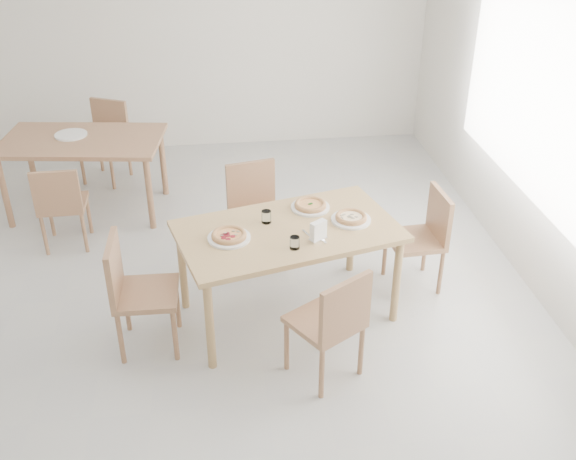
{
  "coord_description": "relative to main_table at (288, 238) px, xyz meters",
  "views": [
    {
      "loc": [
        0.48,
        -4.09,
        3.17
      ],
      "look_at": [
        1.0,
        0.07,
        0.74
      ],
      "focal_mm": 42.0,
      "sensor_mm": 36.0,
      "label": 1
    }
  ],
  "objects": [
    {
      "name": "room",
      "position": [
        1.98,
        0.23,
        0.83
      ],
      "size": [
        7.28,
        7.0,
        7.0
      ],
      "color": "#B7B7B2",
      "rests_on": "ground"
    },
    {
      "name": "main_table",
      "position": [
        0.0,
        0.0,
        0.0
      ],
      "size": [
        1.74,
        1.26,
        0.75
      ],
      "rotation": [
        0.0,
        0.0,
        0.26
      ],
      "color": "tan",
      "rests_on": "ground"
    },
    {
      "name": "chair_south",
      "position": [
        0.2,
        -0.75,
        -0.18
      ],
      "size": [
        0.57,
        0.57,
        0.84
      ],
      "rotation": [
        0.0,
        0.0,
        3.7
      ],
      "color": "#9E724F",
      "rests_on": "ground"
    },
    {
      "name": "chair_north",
      "position": [
        -0.18,
        0.85,
        -0.18
      ],
      "size": [
        0.5,
        0.5,
        0.85
      ],
      "rotation": [
        0.0,
        0.0,
        0.21
      ],
      "color": "#9E724F",
      "rests_on": "ground"
    },
    {
      "name": "chair_west",
      "position": [
        -1.1,
        -0.24,
        -0.17
      ],
      "size": [
        0.44,
        0.44,
        0.87
      ],
      "rotation": [
        0.0,
        0.0,
        1.55
      ],
      "color": "#9E724F",
      "rests_on": "ground"
    },
    {
      "name": "chair_east",
      "position": [
        1.13,
        0.27,
        -0.19
      ],
      "size": [
        0.43,
        0.43,
        0.82
      ],
      "rotation": [
        0.0,
        0.0,
        -1.51
      ],
      "color": "#9E724F",
      "rests_on": "ground"
    },
    {
      "name": "plate_margherita",
      "position": [
        0.21,
        0.29,
        0.09
      ],
      "size": [
        0.29,
        0.29,
        0.02
      ],
      "primitive_type": "cylinder",
      "color": "white",
      "rests_on": "main_table"
    },
    {
      "name": "plate_mushroom",
      "position": [
        0.47,
        0.06,
        0.09
      ],
      "size": [
        0.29,
        0.29,
        0.02
      ],
      "primitive_type": "cylinder",
      "color": "white",
      "rests_on": "main_table"
    },
    {
      "name": "plate_pepperoni",
      "position": [
        -0.43,
        -0.09,
        0.09
      ],
      "size": [
        0.3,
        0.3,
        0.02
      ],
      "primitive_type": "cylinder",
      "color": "white",
      "rests_on": "main_table"
    },
    {
      "name": "pizza_margherita",
      "position": [
        0.21,
        0.29,
        0.11
      ],
      "size": [
        0.25,
        0.25,
        0.03
      ],
      "rotation": [
        0.0,
        0.0,
        0.04
      ],
      "color": "#EAB06E",
      "rests_on": "plate_margherita"
    },
    {
      "name": "pizza_mushroom",
      "position": [
        0.47,
        0.06,
        0.11
      ],
      "size": [
        0.3,
        0.3,
        0.03
      ],
      "rotation": [
        0.0,
        0.0,
        0.4
      ],
      "color": "#EAB06E",
      "rests_on": "plate_mushroom"
    },
    {
      "name": "pizza_pepperoni",
      "position": [
        -0.43,
        -0.09,
        0.11
      ],
      "size": [
        0.31,
        0.31,
        0.03
      ],
      "rotation": [
        0.0,
        0.0,
        -0.33
      ],
      "color": "#EAB06E",
      "rests_on": "plate_pepperoni"
    },
    {
      "name": "tumbler_a",
      "position": [
        0.01,
        -0.27,
        0.12
      ],
      "size": [
        0.07,
        0.07,
        0.09
      ],
      "primitive_type": "cylinder",
      "color": "white",
      "rests_on": "main_table"
    },
    {
      "name": "tumbler_b",
      "position": [
        -0.14,
        0.11,
        0.13
      ],
      "size": [
        0.07,
        0.07,
        0.09
      ],
      "primitive_type": "cylinder",
      "color": "white",
      "rests_on": "main_table"
    },
    {
      "name": "napkin_holder",
      "position": [
        0.19,
        -0.18,
        0.15
      ],
      "size": [
        0.15,
        0.13,
        0.15
      ],
      "rotation": [
        0.0,
        0.0,
        0.59
      ],
      "color": "silver",
      "rests_on": "main_table"
    },
    {
      "name": "fork_a",
      "position": [
        0.14,
        -0.12,
        0.08
      ],
      "size": [
        0.09,
        0.18,
        0.01
      ],
      "primitive_type": "cube",
      "rotation": [
        0.0,
        0.0,
        0.38
      ],
      "color": "silver",
      "rests_on": "main_table"
    },
    {
      "name": "fork_b",
      "position": [
        0.21,
        -0.14,
        0.08
      ],
      "size": [
        0.06,
        0.19,
        0.01
      ],
      "primitive_type": "cube",
      "rotation": [
        0.0,
        0.0,
        0.23
      ],
      "color": "silver",
      "rests_on": "main_table"
    },
    {
      "name": "second_table",
      "position": [
        -1.71,
        1.91,
        -0.01
      ],
      "size": [
        1.58,
        1.04,
        0.75
      ],
      "rotation": [
        0.0,
        0.0,
        -0.14
      ],
      "color": "#9E724F",
      "rests_on": "ground"
    },
    {
      "name": "chair_back_s",
      "position": [
        -1.83,
        1.2,
        -0.21
      ],
      "size": [
        0.4,
        0.4,
        0.8
      ],
      "rotation": [
        0.0,
        0.0,
        3.16
      ],
      "color": "#9E724F",
      "rests_on": "ground"
    },
    {
      "name": "chair_back_n",
      "position": [
        -1.6,
        2.66,
        -0.19
      ],
      "size": [
        0.55,
        0.55,
        0.83
      ],
      "rotation": [
        0.0,
        0.0,
        -0.44
      ],
      "color": "#9E724F",
      "rests_on": "ground"
    },
    {
      "name": "plate_empty",
      "position": [
        -1.82,
        2.0,
        0.09
      ],
      "size": [
        0.3,
        0.3,
        0.02
      ],
      "primitive_type": "cylinder",
      "color": "white",
      "rests_on": "second_table"
    }
  ]
}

